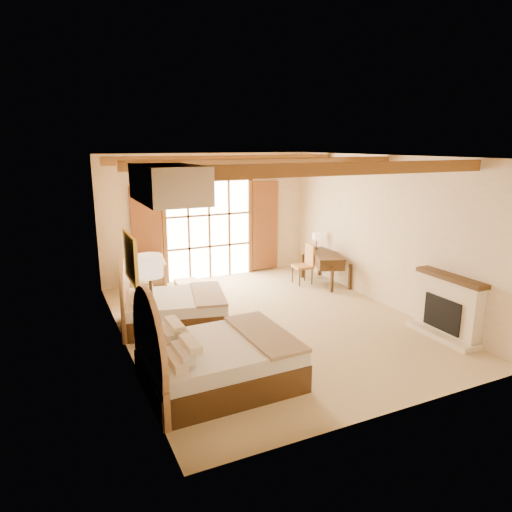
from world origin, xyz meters
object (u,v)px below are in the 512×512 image
bed_near (209,359)px  armchair (148,276)px  bed_far (167,307)px  nightstand (151,350)px  desk (325,267)px

bed_near → armchair: bed_near is taller
bed_far → nightstand: size_ratio=4.12×
bed_near → armchair: 4.78m
bed_far → armchair: bed_far is taller
bed_near → armchair: (0.14, 4.78, -0.04)m
bed_near → nightstand: (-0.62, 0.99, -0.16)m
bed_far → desk: bearing=26.7°
bed_far → desk: bed_far is taller
bed_near → nightstand: bearing=121.0°
armchair → bed_far: bearing=96.3°
desk → nightstand: bearing=-132.2°
nightstand → desk: bearing=42.7°
armchair → desk: 4.36m
desk → armchair: bearing=-176.0°
bed_near → armchair: bearing=87.3°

